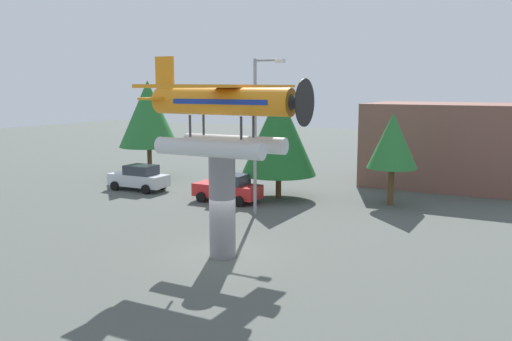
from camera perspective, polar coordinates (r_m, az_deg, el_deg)
ground_plane at (r=23.24m, az=-3.50°, el=-8.99°), size 140.00×140.00×0.00m
display_pedestal at (r=22.66m, az=-3.56°, el=-3.75°), size 1.10×1.10×4.35m
floatplane_monument at (r=22.08m, az=-3.36°, el=6.00°), size 6.92×10.40×4.00m
car_near_silver at (r=38.27m, az=-12.15°, el=-0.73°), size 4.20×2.02×1.76m
car_mid_red at (r=33.67m, az=-2.94°, el=-1.84°), size 4.20×2.02×1.76m
streetlight_primary at (r=29.84m, az=0.21°, el=4.66°), size 1.84×0.28×8.58m
storefront_building at (r=41.49m, az=19.61°, el=2.57°), size 11.20×7.60×5.90m
tree_west at (r=42.97m, az=-11.24°, el=5.85°), size 4.60×4.60×7.56m
tree_east at (r=34.52m, az=2.41°, el=3.94°), size 4.79×4.79×6.84m
tree_center_back at (r=33.35m, az=14.14°, el=3.02°), size 2.98×2.98×5.57m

